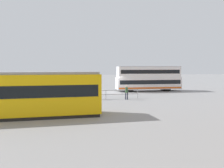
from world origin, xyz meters
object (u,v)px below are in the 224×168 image
Objects in this scene: double_decker_bus at (148,78)px; pedestrian_crossing at (127,91)px; info_sign at (67,87)px; pedestrian_near_railing at (94,91)px; tram_yellow at (14,94)px.

double_decker_bus is 6.15× the size of pedestrian_crossing.
info_sign is at bearing 34.57° from double_decker_bus.
pedestrian_near_railing is 3.19m from info_sign.
pedestrian_crossing is (-10.70, -8.47, -0.85)m from tram_yellow.
tram_yellow is at bearing 38.35° from pedestrian_crossing.
double_decker_bus reaches higher than pedestrian_near_railing.
info_sign is (-3.73, -8.86, -0.28)m from tram_yellow.
tram_yellow is 9.62m from info_sign.
double_decker_bus is 24.03m from tram_yellow.
tram_yellow reaches higher than pedestrian_near_railing.
tram_yellow is 5.87× the size of info_sign.
pedestrian_crossing is at bearing -141.65° from tram_yellow.
info_sign is at bearing 5.93° from pedestrian_near_railing.
double_decker_bus is 0.78× the size of tram_yellow.
pedestrian_crossing is (-3.85, 0.72, -0.03)m from pedestrian_near_railing.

